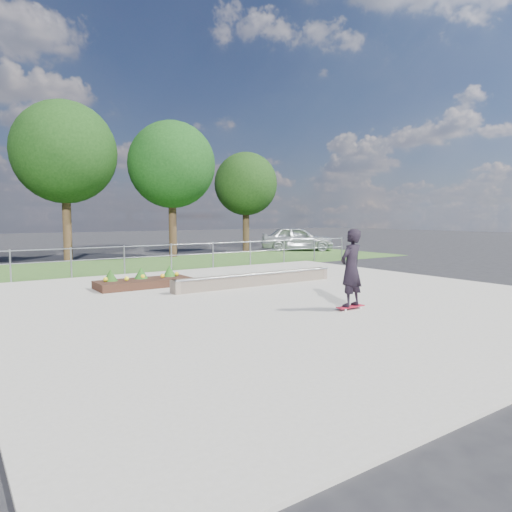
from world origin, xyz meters
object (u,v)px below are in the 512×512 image
(planter_bed, at_px, (143,281))
(skateboarder, at_px, (351,268))
(grind_ledge, at_px, (257,279))
(parked_car, at_px, (297,238))

(planter_bed, distance_m, skateboarder, 7.04)
(grind_ledge, relative_size, skateboarder, 3.03)
(skateboarder, distance_m, parked_car, 19.94)
(skateboarder, height_order, parked_car, skateboarder)
(grind_ledge, distance_m, planter_bed, 3.69)
(planter_bed, height_order, parked_car, parked_car)
(planter_bed, xyz_separation_m, parked_car, (14.56, 9.78, 0.59))
(skateboarder, relative_size, parked_car, 0.40)
(grind_ledge, xyz_separation_m, planter_bed, (-3.20, 1.84, -0.02))
(skateboarder, bearing_deg, grind_ledge, 86.00)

